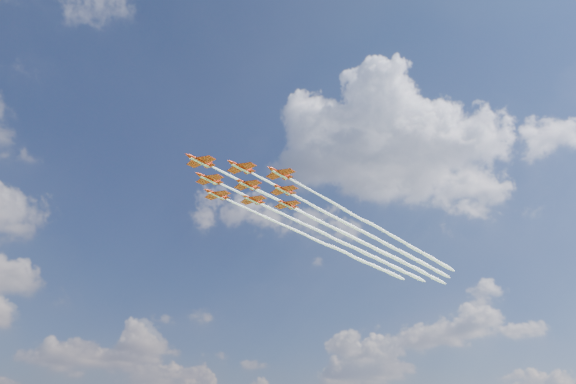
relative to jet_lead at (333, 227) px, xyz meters
name	(u,v)px	position (x,y,z in m)	size (l,w,h in m)	color
jet_lead	(333,227)	(0.00, 0.00, 0.00)	(134.34, 34.80, 2.51)	red
jet_row2_port	(361,231)	(10.79, -3.89, 0.00)	(134.34, 34.80, 2.51)	red
jet_row2_starb	(333,238)	(8.01, 8.22, 0.00)	(134.34, 34.80, 2.51)	red
jet_row3_port	(389,235)	(21.59, -7.78, 0.00)	(134.34, 34.80, 2.51)	red
jet_row3_centre	(360,241)	(18.80, 4.33, 0.00)	(134.34, 34.80, 2.51)	red
jet_row3_starb	(333,247)	(16.02, 16.43, 0.00)	(134.34, 34.80, 2.51)	red
jet_row4_port	(387,244)	(29.60, 0.43, 0.00)	(134.34, 34.80, 2.51)	red
jet_row4_starb	(359,250)	(26.81, 12.54, 0.00)	(134.34, 34.80, 2.51)	red
jet_tail	(385,253)	(37.60, 8.65, 0.00)	(134.34, 34.80, 2.51)	red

